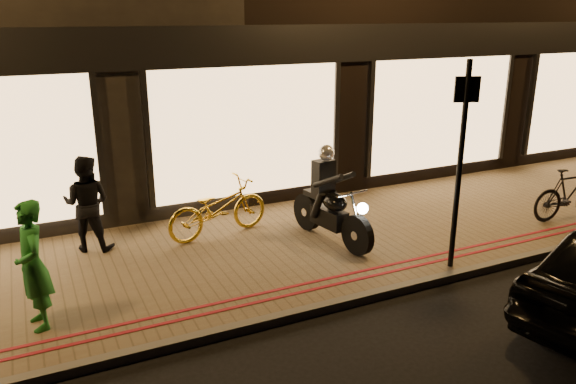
# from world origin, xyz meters

# --- Properties ---
(ground) EXTENTS (90.00, 90.00, 0.00)m
(ground) POSITION_xyz_m (0.00, 0.00, 0.00)
(ground) COLOR black
(ground) RESTS_ON ground
(sidewalk) EXTENTS (50.00, 4.00, 0.12)m
(sidewalk) POSITION_xyz_m (0.00, 2.00, 0.06)
(sidewalk) COLOR brown
(sidewalk) RESTS_ON ground
(kerb_stone) EXTENTS (50.00, 0.14, 0.12)m
(kerb_stone) POSITION_xyz_m (0.00, 0.05, 0.06)
(kerb_stone) COLOR #59544C
(kerb_stone) RESTS_ON ground
(red_kerb_lines) EXTENTS (50.00, 0.26, 0.01)m
(red_kerb_lines) POSITION_xyz_m (0.00, 0.55, 0.12)
(red_kerb_lines) COLOR maroon
(red_kerb_lines) RESTS_ON sidewalk
(motorcycle) EXTENTS (0.66, 1.93, 1.59)m
(motorcycle) POSITION_xyz_m (0.59, 1.88, 0.73)
(motorcycle) COLOR black
(motorcycle) RESTS_ON sidewalk
(sign_post) EXTENTS (0.34, 0.15, 3.00)m
(sign_post) POSITION_xyz_m (1.73, 0.25, 1.80)
(sign_post) COLOR black
(sign_post) RESTS_ON sidewalk
(bicycle_gold) EXTENTS (1.90, 0.95, 0.96)m
(bicycle_gold) POSITION_xyz_m (-0.98, 2.88, 0.60)
(bicycle_gold) COLOR gold
(bicycle_gold) RESTS_ON sidewalk
(bicycle_dark) EXTENTS (1.63, 0.58, 0.96)m
(bicycle_dark) POSITION_xyz_m (5.00, 0.91, 0.60)
(bicycle_dark) COLOR black
(bicycle_dark) RESTS_ON sidewalk
(person_green) EXTENTS (0.47, 0.63, 1.57)m
(person_green) POSITION_xyz_m (-3.84, 1.05, 0.91)
(person_green) COLOR #1D6E24
(person_green) RESTS_ON sidewalk
(person_dark) EXTENTS (0.92, 0.84, 1.52)m
(person_dark) POSITION_xyz_m (-3.00, 3.20, 0.88)
(person_dark) COLOR black
(person_dark) RESTS_ON sidewalk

